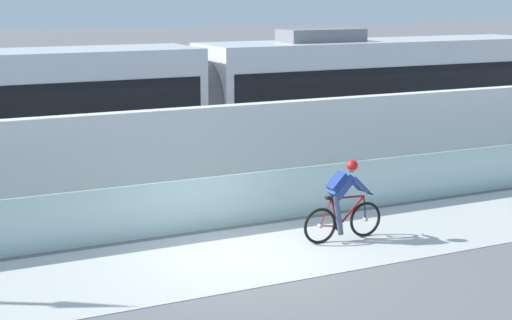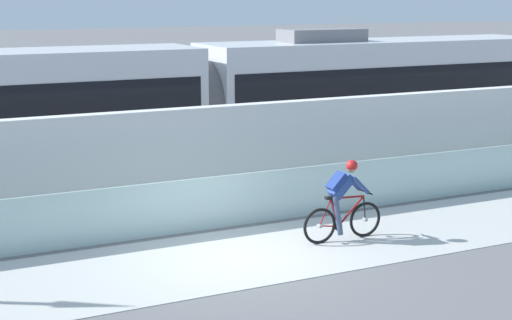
# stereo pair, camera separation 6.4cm
# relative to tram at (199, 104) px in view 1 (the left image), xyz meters

# --- Properties ---
(ground_plane) EXTENTS (200.00, 200.00, 0.00)m
(ground_plane) POSITION_rel_tram_xyz_m (-1.97, -6.85, -1.89)
(ground_plane) COLOR slate
(bike_path_deck) EXTENTS (32.00, 3.20, 0.01)m
(bike_path_deck) POSITION_rel_tram_xyz_m (-1.97, -6.85, -1.89)
(bike_path_deck) COLOR beige
(bike_path_deck) RESTS_ON ground
(glass_parapet) EXTENTS (32.00, 0.05, 1.10)m
(glass_parapet) POSITION_rel_tram_xyz_m (-1.97, -5.00, -1.34)
(glass_parapet) COLOR silver
(glass_parapet) RESTS_ON ground
(concrete_barrier_wall) EXTENTS (32.00, 0.36, 2.29)m
(concrete_barrier_wall) POSITION_rel_tram_xyz_m (-1.97, -3.20, -0.75)
(concrete_barrier_wall) COLOR silver
(concrete_barrier_wall) RESTS_ON ground
(tram_rail_near) EXTENTS (32.00, 0.08, 0.01)m
(tram_rail_near) POSITION_rel_tram_xyz_m (-1.97, -0.72, -1.89)
(tram_rail_near) COLOR #595654
(tram_rail_near) RESTS_ON ground
(tram_rail_far) EXTENTS (32.00, 0.08, 0.01)m
(tram_rail_far) POSITION_rel_tram_xyz_m (-1.97, 0.72, -1.89)
(tram_rail_far) COLOR #595654
(tram_rail_far) RESTS_ON ground
(tram) EXTENTS (22.56, 2.54, 3.81)m
(tram) POSITION_rel_tram_xyz_m (0.00, 0.00, 0.00)
(tram) COLOR silver
(tram) RESTS_ON ground
(cyclist_on_bike) EXTENTS (1.77, 0.58, 1.61)m
(cyclist_on_bike) POSITION_rel_tram_xyz_m (0.26, -6.85, -1.09)
(cyclist_on_bike) COLOR black
(cyclist_on_bike) RESTS_ON ground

